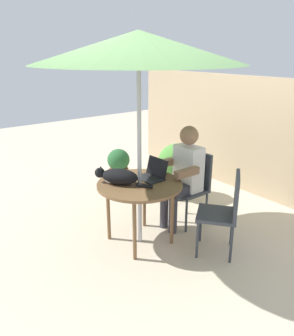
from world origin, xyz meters
TOP-DOWN VIEW (x-y plane):
  - ground_plane at (0.00, 0.00)m, footprint 14.00×14.00m
  - fence_back at (0.00, 2.18)m, footprint 5.21×0.08m
  - patio_table at (0.00, 0.00)m, footprint 0.92×0.92m
  - patio_umbrella at (0.00, 0.00)m, footprint 2.05×2.05m
  - chair_occupied at (0.00, 0.81)m, footprint 0.40×0.40m
  - chair_empty at (0.72, 0.57)m, footprint 0.56×0.56m
  - person_seated at (0.00, 0.65)m, footprint 0.48×0.48m
  - laptop at (-0.03, 0.22)m, footprint 0.31×0.26m
  - cat at (-0.13, -0.20)m, footprint 0.57×0.40m
  - potted_plant_near_fence at (-1.64, 0.79)m, footprint 0.36×0.36m
  - potted_plant_by_chair at (-0.68, 1.17)m, footprint 0.54×0.54m

SIDE VIEW (x-z plane):
  - ground_plane at x=0.00m, z-range 0.00..0.00m
  - potted_plant_near_fence at x=-1.64m, z-range 0.01..0.58m
  - potted_plant_by_chair at x=-0.68m, z-range 0.06..0.86m
  - chair_occupied at x=0.00m, z-range 0.08..0.98m
  - chair_empty at x=0.72m, z-range 0.08..0.98m
  - patio_table at x=0.00m, z-range 0.29..1.00m
  - person_seated at x=0.00m, z-range 0.08..1.32m
  - laptop at x=-0.03m, z-range 0.66..0.88m
  - cat at x=-0.13m, z-range 0.71..0.88m
  - fence_back at x=0.00m, z-range 0.00..1.72m
  - patio_umbrella at x=0.00m, z-range 0.96..3.19m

